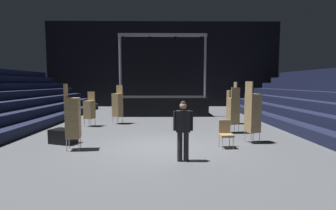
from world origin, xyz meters
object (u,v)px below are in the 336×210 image
(chair_stack_mid_left, at_px, (253,112))
(stage_riser, at_px, (163,104))
(man_with_tie, at_px, (183,127))
(equipment_road_case, at_px, (63,136))
(chair_stack_mid_centre, at_px, (118,104))
(chair_stack_rear_left, at_px, (90,109))
(loose_chair_near_man, at_px, (225,132))
(chair_stack_mid_right, at_px, (73,117))
(chair_stack_front_left, at_px, (232,103))
(chair_stack_front_right, at_px, (233,110))

(chair_stack_mid_left, bearing_deg, stage_riser, -175.16)
(man_with_tie, bearing_deg, equipment_road_case, -24.42)
(chair_stack_mid_centre, relative_size, chair_stack_rear_left, 1.19)
(chair_stack_mid_left, distance_m, loose_chair_near_man, 1.49)
(chair_stack_rear_left, xyz_separation_m, loose_chair_near_man, (6.02, -4.24, -0.37))
(equipment_road_case, bearing_deg, chair_stack_rear_left, 91.89)
(stage_riser, bearing_deg, chair_stack_mid_right, -107.25)
(stage_riser, distance_m, chair_stack_mid_left, 9.19)
(chair_stack_front_left, relative_size, equipment_road_case, 2.56)
(chair_stack_mid_right, relative_size, equipment_road_case, 2.47)
(man_with_tie, xyz_separation_m, chair_stack_mid_left, (2.77, 2.17, 0.16))
(chair_stack_front_right, xyz_separation_m, chair_stack_mid_right, (-6.14, -2.72, 0.08))
(chair_stack_rear_left, bearing_deg, chair_stack_front_left, -156.57)
(chair_stack_rear_left, bearing_deg, loose_chair_near_man, 163.17)
(chair_stack_rear_left, height_order, loose_chair_near_man, chair_stack_rear_left)
(chair_stack_front_right, relative_size, chair_stack_rear_left, 1.14)
(chair_stack_front_left, height_order, chair_stack_mid_centre, chair_stack_front_left)
(chair_stack_mid_left, distance_m, chair_stack_mid_centre, 7.32)
(stage_riser, relative_size, loose_chair_near_man, 6.46)
(stage_riser, height_order, chair_stack_rear_left, stage_riser)
(man_with_tie, bearing_deg, stage_riser, -84.29)
(stage_riser, xyz_separation_m, chair_stack_rear_left, (-3.76, -4.95, 0.20))
(loose_chair_near_man, bearing_deg, chair_stack_rear_left, -39.35)
(chair_stack_front_left, relative_size, chair_stack_front_right, 1.12)
(chair_stack_mid_right, height_order, chair_stack_mid_centre, chair_stack_mid_right)
(chair_stack_mid_left, xyz_separation_m, chair_stack_rear_left, (-7.20, 3.57, -0.25))
(chair_stack_mid_centre, height_order, equipment_road_case, chair_stack_mid_centre)
(loose_chair_near_man, bearing_deg, stage_riser, -80.39)
(man_with_tie, height_order, chair_stack_rear_left, chair_stack_rear_left)
(chair_stack_mid_left, bearing_deg, chair_stack_mid_centre, -143.53)
(chair_stack_mid_centre, height_order, chair_stack_rear_left, chair_stack_mid_centre)
(man_with_tie, height_order, chair_stack_front_left, chair_stack_front_left)
(chair_stack_mid_right, bearing_deg, chair_stack_front_right, 104.35)
(chair_stack_front_left, bearing_deg, chair_stack_mid_left, 170.73)
(man_with_tie, distance_m, chair_stack_mid_left, 3.52)
(chair_stack_front_right, distance_m, chair_stack_rear_left, 7.19)
(chair_stack_front_left, distance_m, chair_stack_mid_centre, 6.28)
(loose_chair_near_man, bearing_deg, chair_stack_mid_right, -1.42)
(chair_stack_mid_centre, xyz_separation_m, chair_stack_rear_left, (-1.30, -0.78, -0.17))
(chair_stack_mid_right, bearing_deg, chair_stack_rear_left, -179.08)
(chair_stack_front_right, relative_size, chair_stack_mid_right, 0.92)
(man_with_tie, relative_size, loose_chair_near_man, 1.85)
(man_with_tie, height_order, chair_stack_mid_centre, chair_stack_mid_centre)
(chair_stack_front_left, bearing_deg, loose_chair_near_man, 158.30)
(chair_stack_mid_left, height_order, chair_stack_mid_right, chair_stack_mid_left)
(man_with_tie, xyz_separation_m, chair_stack_front_right, (2.54, 3.97, 0.04))
(chair_stack_rear_left, relative_size, equipment_road_case, 1.99)
(chair_stack_front_left, distance_m, loose_chair_near_man, 5.19)
(chair_stack_front_left, bearing_deg, chair_stack_mid_centre, 84.93)
(chair_stack_mid_right, bearing_deg, chair_stack_mid_centre, 165.32)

